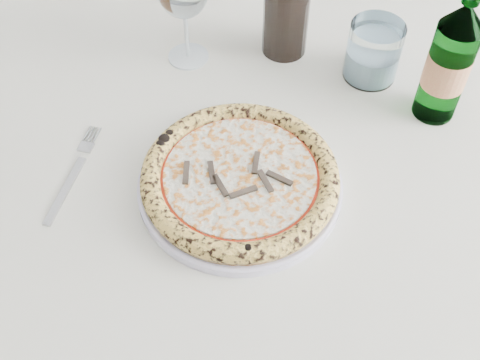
{
  "coord_description": "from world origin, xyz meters",
  "views": [
    {
      "loc": [
        0.12,
        -0.77,
        1.44
      ],
      "look_at": [
        0.01,
        -0.25,
        0.78
      ],
      "focal_mm": 45.0,
      "sensor_mm": 36.0,
      "label": 1
    }
  ],
  "objects_px": {
    "plate": "(240,185)",
    "beer_bottle": "(449,62)",
    "dining_table": "(252,173)",
    "pizza": "(240,177)",
    "tumbler": "(373,55)"
  },
  "relations": [
    {
      "from": "dining_table",
      "to": "plate",
      "type": "relative_size",
      "value": 5.34
    },
    {
      "from": "plate",
      "to": "tumbler",
      "type": "height_order",
      "value": "tumbler"
    },
    {
      "from": "dining_table",
      "to": "pizza",
      "type": "relative_size",
      "value": 5.56
    },
    {
      "from": "pizza",
      "to": "tumbler",
      "type": "height_order",
      "value": "tumbler"
    },
    {
      "from": "plate",
      "to": "pizza",
      "type": "bearing_deg",
      "value": -163.78
    },
    {
      "from": "dining_table",
      "to": "tumbler",
      "type": "distance_m",
      "value": 0.28
    },
    {
      "from": "beer_bottle",
      "to": "plate",
      "type": "bearing_deg",
      "value": -141.91
    },
    {
      "from": "plate",
      "to": "beer_bottle",
      "type": "xyz_separation_m",
      "value": [
        0.27,
        0.21,
        0.09
      ]
    },
    {
      "from": "plate",
      "to": "pizza",
      "type": "height_order",
      "value": "pizza"
    },
    {
      "from": "pizza",
      "to": "beer_bottle",
      "type": "xyz_separation_m",
      "value": [
        0.27,
        0.21,
        0.08
      ]
    },
    {
      "from": "plate",
      "to": "tumbler",
      "type": "distance_m",
      "value": 0.33
    },
    {
      "from": "plate",
      "to": "beer_bottle",
      "type": "distance_m",
      "value": 0.36
    },
    {
      "from": "dining_table",
      "to": "pizza",
      "type": "height_order",
      "value": "pizza"
    },
    {
      "from": "pizza",
      "to": "tumbler",
      "type": "relative_size",
      "value": 2.83
    },
    {
      "from": "dining_table",
      "to": "pizza",
      "type": "xyz_separation_m",
      "value": [
        -0.0,
        -0.1,
        0.11
      ]
    }
  ]
}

